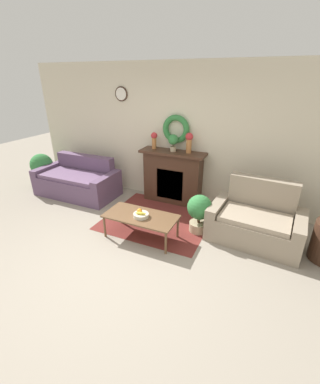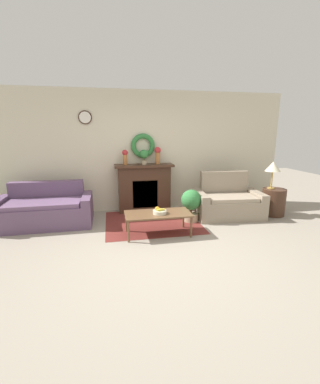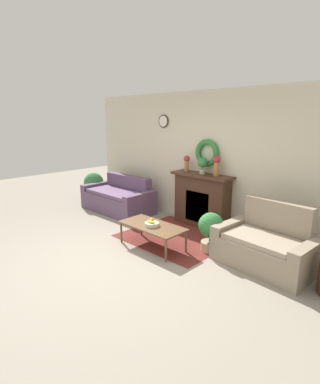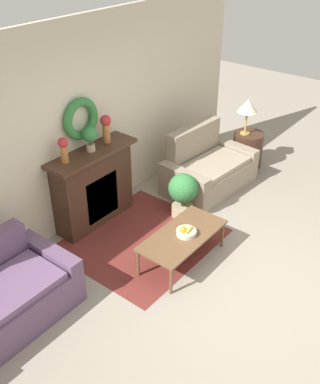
{
  "view_description": "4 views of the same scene",
  "coord_description": "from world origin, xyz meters",
  "px_view_note": "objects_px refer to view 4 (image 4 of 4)",
  "views": [
    {
      "loc": [
        1.83,
        -2.28,
        2.42
      ],
      "look_at": [
        0.18,
        1.31,
        0.64
      ],
      "focal_mm": 24.0,
      "sensor_mm": 36.0,
      "label": 1
    },
    {
      "loc": [
        -0.73,
        -3.42,
        1.81
      ],
      "look_at": [
        0.2,
        1.31,
        0.66
      ],
      "focal_mm": 24.0,
      "sensor_mm": 36.0,
      "label": 2
    },
    {
      "loc": [
        3.49,
        -2.52,
        2.16
      ],
      "look_at": [
        -0.12,
        1.2,
        0.88
      ],
      "focal_mm": 28.0,
      "sensor_mm": 36.0,
      "label": 3
    },
    {
      "loc": [
        -3.47,
        -1.63,
        3.68
      ],
      "look_at": [
        0.08,
        1.19,
        0.85
      ],
      "focal_mm": 42.0,
      "sensor_mm": 36.0,
      "label": 4
    }
  ],
  "objects_px": {
    "coffee_table": "(182,237)",
    "vase_on_mantel_left": "(64,148)",
    "fireplace": "(94,186)",
    "potted_plant_on_mantel": "(90,136)",
    "side_table_by_loveseat": "(247,149)",
    "potted_plant_floor_by_loveseat": "(183,192)",
    "loveseat_right": "(207,169)",
    "table_lamp": "(248,107)",
    "vase_on_mantel_right": "(106,127)",
    "fruit_bowl": "(186,232)"
  },
  "relations": [
    {
      "from": "fireplace",
      "to": "loveseat_right",
      "type": "relative_size",
      "value": 0.89
    },
    {
      "from": "table_lamp",
      "to": "vase_on_mantel_right",
      "type": "distance_m",
      "value": 2.52
    },
    {
      "from": "fireplace",
      "to": "potted_plant_floor_by_loveseat",
      "type": "height_order",
      "value": "fireplace"
    },
    {
      "from": "fireplace",
      "to": "vase_on_mantel_right",
      "type": "distance_m",
      "value": 0.82
    },
    {
      "from": "fireplace",
      "to": "table_lamp",
      "type": "xyz_separation_m",
      "value": [
        2.69,
        -0.79,
        0.51
      ]
    },
    {
      "from": "potted_plant_floor_by_loveseat",
      "to": "table_lamp",
      "type": "bearing_deg",
      "value": 2.77
    },
    {
      "from": "coffee_table",
      "to": "side_table_by_loveseat",
      "type": "bearing_deg",
      "value": 12.68
    },
    {
      "from": "potted_plant_on_mantel",
      "to": "table_lamp",
      "type": "bearing_deg",
      "value": -16.2
    },
    {
      "from": "side_table_by_loveseat",
      "to": "vase_on_mantel_right",
      "type": "height_order",
      "value": "vase_on_mantel_right"
    },
    {
      "from": "potted_plant_floor_by_loveseat",
      "to": "loveseat_right",
      "type": "bearing_deg",
      "value": 11.32
    },
    {
      "from": "coffee_table",
      "to": "fruit_bowl",
      "type": "xyz_separation_m",
      "value": [
        0.02,
        -0.03,
        0.08
      ]
    },
    {
      "from": "side_table_by_loveseat",
      "to": "fruit_bowl",
      "type": "bearing_deg",
      "value": -166.58
    },
    {
      "from": "loveseat_right",
      "to": "table_lamp",
      "type": "xyz_separation_m",
      "value": [
        0.96,
        -0.09,
        0.75
      ]
    },
    {
      "from": "vase_on_mantel_left",
      "to": "potted_plant_floor_by_loveseat",
      "type": "xyz_separation_m",
      "value": [
        1.26,
        -0.89,
        -0.89
      ]
    },
    {
      "from": "coffee_table",
      "to": "table_lamp",
      "type": "xyz_separation_m",
      "value": [
        2.64,
        0.66,
        0.69
      ]
    },
    {
      "from": "fireplace",
      "to": "potted_plant_floor_by_loveseat",
      "type": "distance_m",
      "value": 1.23
    },
    {
      "from": "fireplace",
      "to": "fruit_bowl",
      "type": "bearing_deg",
      "value": -87.53
    },
    {
      "from": "vase_on_mantel_right",
      "to": "table_lamp",
      "type": "bearing_deg",
      "value": -18.63
    },
    {
      "from": "fireplace",
      "to": "potted_plant_on_mantel",
      "type": "distance_m",
      "value": 0.74
    },
    {
      "from": "vase_on_mantel_right",
      "to": "loveseat_right",
      "type": "bearing_deg",
      "value": -26.79
    },
    {
      "from": "fireplace",
      "to": "coffee_table",
      "type": "bearing_deg",
      "value": -88.22
    },
    {
      "from": "vase_on_mantel_right",
      "to": "potted_plant_on_mantel",
      "type": "bearing_deg",
      "value": -176.33
    },
    {
      "from": "side_table_by_loveseat",
      "to": "vase_on_mantel_left",
      "type": "relative_size",
      "value": 1.78
    },
    {
      "from": "vase_on_mantel_left",
      "to": "potted_plant_floor_by_loveseat",
      "type": "bearing_deg",
      "value": -35.25
    },
    {
      "from": "table_lamp",
      "to": "coffee_table",
      "type": "bearing_deg",
      "value": -166.01
    },
    {
      "from": "fruit_bowl",
      "to": "vase_on_mantel_left",
      "type": "height_order",
      "value": "vase_on_mantel_left"
    },
    {
      "from": "table_lamp",
      "to": "potted_plant_floor_by_loveseat",
      "type": "height_order",
      "value": "table_lamp"
    },
    {
      "from": "table_lamp",
      "to": "vase_on_mantel_left",
      "type": "height_order",
      "value": "vase_on_mantel_left"
    },
    {
      "from": "side_table_by_loveseat",
      "to": "vase_on_mantel_right",
      "type": "distance_m",
      "value": 2.77
    },
    {
      "from": "fireplace",
      "to": "vase_on_mantel_left",
      "type": "xyz_separation_m",
      "value": [
        -0.42,
        0.01,
        0.73
      ]
    },
    {
      "from": "table_lamp",
      "to": "potted_plant_floor_by_loveseat",
      "type": "distance_m",
      "value": 1.97
    },
    {
      "from": "side_table_by_loveseat",
      "to": "potted_plant_on_mantel",
      "type": "xyz_separation_m",
      "value": [
        -2.75,
        0.83,
        1.0
      ]
    },
    {
      "from": "loveseat_right",
      "to": "potted_plant_on_mantel",
      "type": "distance_m",
      "value": 2.1
    },
    {
      "from": "fruit_bowl",
      "to": "loveseat_right",
      "type": "bearing_deg",
      "value": 25.09
    },
    {
      "from": "potted_plant_floor_by_loveseat",
      "to": "potted_plant_on_mantel",
      "type": "bearing_deg",
      "value": 134.03
    },
    {
      "from": "loveseat_right",
      "to": "coffee_table",
      "type": "bearing_deg",
      "value": -151.36
    },
    {
      "from": "potted_plant_floor_by_loveseat",
      "to": "fruit_bowl",
      "type": "bearing_deg",
      "value": -142.32
    },
    {
      "from": "coffee_table",
      "to": "table_lamp",
      "type": "relative_size",
      "value": 1.97
    },
    {
      "from": "fireplace",
      "to": "potted_plant_on_mantel",
      "type": "relative_size",
      "value": 3.99
    },
    {
      "from": "fruit_bowl",
      "to": "vase_on_mantel_right",
      "type": "bearing_deg",
      "value": 80.48
    },
    {
      "from": "vase_on_mantel_left",
      "to": "table_lamp",
      "type": "bearing_deg",
      "value": -14.46
    },
    {
      "from": "coffee_table",
      "to": "potted_plant_floor_by_loveseat",
      "type": "bearing_deg",
      "value": 35.51
    },
    {
      "from": "side_table_by_loveseat",
      "to": "potted_plant_floor_by_loveseat",
      "type": "xyz_separation_m",
      "value": [
        -1.91,
        -0.04,
        0.09
      ]
    },
    {
      "from": "fruit_bowl",
      "to": "potted_plant_floor_by_loveseat",
      "type": "height_order",
      "value": "potted_plant_floor_by_loveseat"
    },
    {
      "from": "loveseat_right",
      "to": "potted_plant_on_mantel",
      "type": "height_order",
      "value": "potted_plant_on_mantel"
    },
    {
      "from": "coffee_table",
      "to": "potted_plant_on_mantel",
      "type": "xyz_separation_m",
      "value": [
        -0.04,
        1.44,
        0.92
      ]
    },
    {
      "from": "coffee_table",
      "to": "vase_on_mantel_right",
      "type": "height_order",
      "value": "vase_on_mantel_right"
    },
    {
      "from": "table_lamp",
      "to": "fireplace",
      "type": "bearing_deg",
      "value": 163.53
    },
    {
      "from": "coffee_table",
      "to": "vase_on_mantel_left",
      "type": "relative_size",
      "value": 3.54
    },
    {
      "from": "fireplace",
      "to": "fruit_bowl",
      "type": "height_order",
      "value": "fireplace"
    }
  ]
}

